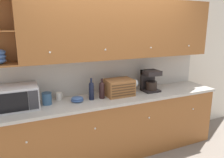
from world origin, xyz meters
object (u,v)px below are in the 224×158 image
Objects in this scene: microwave at (17,97)px; wine_glass at (136,84)px; wine_bottle at (91,90)px; bread_box at (119,87)px; second_wine_bottle at (102,89)px; mug at (59,96)px; coffee_maker at (150,81)px; bowl_stack_on_counter at (77,99)px; storage_canister at (47,98)px.

microwave is 2.46× the size of wine_glass.
wine_bottle is 0.44m from bread_box.
bread_box is (0.28, 0.02, -0.01)m from second_wine_bottle.
second_wine_bottle is (1.12, -0.06, -0.01)m from microwave.
wine_bottle is (0.42, -0.18, 0.09)m from mug.
bowl_stack_on_counter is at bearing -178.71° from coffee_maker.
storage_canister is at bearing 178.71° from coffee_maker.
bowl_stack_on_counter is 1.21m from coffee_maker.
mug is 0.37× the size of second_wine_bottle.
coffee_maker is at bearing -6.20° from mug.
coffee_maker reaches higher than storage_canister.
second_wine_bottle is at bearing -178.29° from coffee_maker.
bread_box is at bearing -2.26° from storage_canister.
microwave is 0.37m from storage_canister.
second_wine_bottle is 0.83m from coffee_maker.
mug is 0.34× the size of wine_bottle.
second_wine_bottle is at bearing -3.11° from microwave.
wine_bottle is at bearing -6.05° from storage_canister.
bread_box reaches higher than mug.
coffee_maker is at bearing -1.06° from microwave.
wine_bottle reaches higher than wine_glass.
microwave is at bearing 176.89° from second_wine_bottle.
bread_box is at bearing -10.43° from mug.
wine_glass is at bearing 3.58° from wine_bottle.
coffee_maker is at bearing 1.59° from wine_bottle.
microwave is 0.96m from wine_bottle.
coffee_maker is (1.41, -0.15, 0.11)m from mug.
bowl_stack_on_counter is 0.96m from wine_glass.
coffee_maker is at bearing 1.29° from bowl_stack_on_counter.
mug is 0.52× the size of wine_glass.
wine_bottle reaches higher than bowl_stack_on_counter.
bread_box is at bearing 2.90° from wine_bottle.
storage_canister is at bearing 177.74° from bread_box.
second_wine_bottle is (0.76, -0.06, 0.05)m from storage_canister.
bread_box is (0.86, -0.16, 0.07)m from mug.
bread_box is at bearing 1.93° from bowl_stack_on_counter.
microwave is 1.95m from coffee_maker.
bread_box is 0.30m from wine_glass.
bowl_stack_on_counter is 0.51× the size of coffee_maker.
microwave is at bearing 178.32° from bread_box.
bowl_stack_on_counter is at bearing -179.66° from second_wine_bottle.
microwave reaches higher than wine_glass.
coffee_maker reaches higher than mug.
bread_box is at bearing -179.47° from coffee_maker.
bowl_stack_on_counter is 0.84× the size of wine_glass.
bread_box is 0.55m from coffee_maker.
mug is 1.17m from wine_glass.
microwave reaches higher than mug.
coffee_maker is at bearing -1.29° from storage_canister.
coffee_maker is (0.25, -0.02, 0.03)m from wine_glass.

